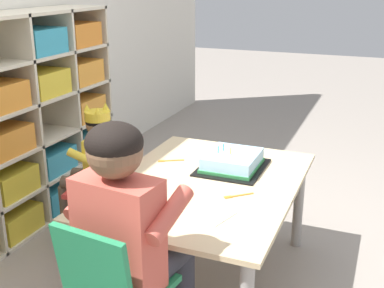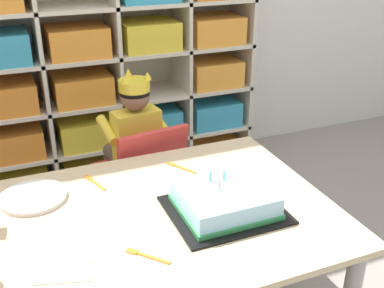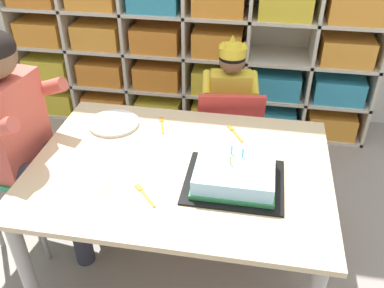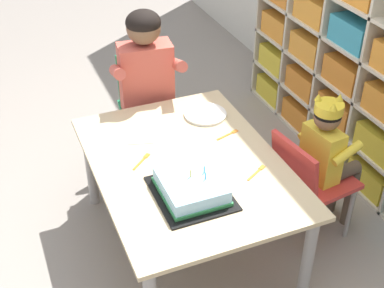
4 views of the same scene
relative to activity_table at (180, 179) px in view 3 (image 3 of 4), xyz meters
name	(u,v)px [view 3 (image 3 of 4)]	position (x,y,z in m)	size (l,w,h in m)	color
ground	(182,258)	(0.00, 0.00, -0.48)	(16.00, 16.00, 0.00)	gray
storage_cubby_shelf	(189,39)	(-0.19, 1.27, 0.12)	(2.37, 0.34, 1.29)	beige
activity_table	(180,179)	(0.00, 0.00, 0.00)	(1.19, 0.87, 0.55)	#D1B789
classroom_chair_blue	(229,126)	(0.14, 0.60, -0.10)	(0.40, 0.40, 0.63)	red
child_with_crown	(230,93)	(0.13, 0.71, 0.04)	(0.32, 0.32, 0.84)	yellow
classroom_chair_adult_side	(11,160)	(-0.78, 0.05, -0.04)	(0.37, 0.36, 0.73)	#238451
adult_helper_seated	(23,125)	(-0.67, 0.03, 0.17)	(0.45, 0.43, 1.05)	#D15647
birthday_cake_on_tray	(234,175)	(0.22, -0.07, 0.11)	(0.37, 0.32, 0.12)	black
paper_plate_stack	(114,123)	(-0.36, 0.25, 0.08)	(0.23, 0.23, 0.01)	white
paper_napkin_square	(93,179)	(-0.31, -0.15, 0.07)	(0.16, 0.16, 0.00)	white
fork_at_table_front_edge	(162,124)	(-0.14, 0.29, 0.07)	(0.06, 0.14, 0.00)	orange
fork_by_napkin	(144,194)	(-0.09, -0.19, 0.07)	(0.11, 0.12, 0.00)	orange
fork_beside_plate_stack	(235,133)	(0.19, 0.27, 0.07)	(0.08, 0.13, 0.00)	orange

